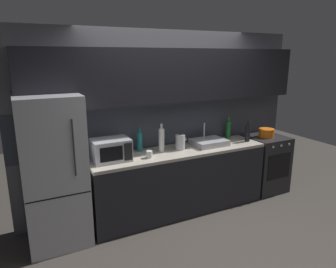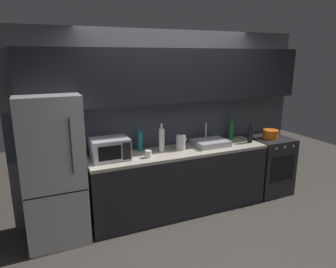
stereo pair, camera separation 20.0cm
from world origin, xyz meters
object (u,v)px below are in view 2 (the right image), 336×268
kettle (181,142)px  wine_bottle_dark (250,134)px  microwave (110,149)px  wine_bottle_teal (140,141)px  cooking_pot (270,134)px  refrigerator (53,169)px  mug_clear (148,154)px  wine_bottle_white (162,140)px  oven_range (269,165)px  wine_bottle_green (231,130)px

kettle → wine_bottle_dark: (1.11, -0.10, 0.03)m
microwave → wine_bottle_teal: 0.50m
microwave → cooking_pot: microwave is taller
refrigerator → kettle: refrigerator is taller
wine_bottle_teal → wine_bottle_dark: 1.65m
mug_clear → wine_bottle_teal: bearing=89.8°
refrigerator → microwave: size_ratio=3.81×
wine_bottle_white → cooking_pot: wine_bottle_white is taller
mug_clear → oven_range: bearing=3.0°
microwave → wine_bottle_dark: 2.09m
refrigerator → mug_clear: bearing=-5.6°
microwave → wine_bottle_dark: bearing=-2.4°
wine_bottle_dark → cooking_pot: (0.45, 0.07, -0.06)m
oven_range → kettle: kettle is taller
wine_bottle_white → mug_clear: bearing=-145.0°
wine_bottle_white → mug_clear: size_ratio=4.16×
wine_bottle_teal → wine_bottle_dark: (1.63, -0.28, -0.01)m
kettle → wine_bottle_white: 0.28m
wine_bottle_white → wine_bottle_dark: bearing=-5.7°
wine_bottle_teal → wine_bottle_green: bearing=0.1°
kettle → wine_bottle_teal: 0.56m
kettle → cooking_pot: bearing=-1.1°
kettle → wine_bottle_teal: wine_bottle_teal is taller
oven_range → microwave: 2.62m
microwave → wine_bottle_white: wine_bottle_white is taller
microwave → cooking_pot: 2.54m
kettle → wine_bottle_dark: 1.11m
refrigerator → wine_bottle_dark: 2.78m
wine_bottle_green → kettle: bearing=-168.9°
microwave → wine_bottle_teal: (0.46, 0.20, 0.00)m
wine_bottle_green → wine_bottle_white: size_ratio=0.88×
kettle → wine_bottle_white: bearing=171.2°
wine_bottle_teal → microwave: bearing=-156.8°
kettle → microwave: bearing=-179.4°
wine_bottle_teal → wine_bottle_dark: bearing=-9.9°
mug_clear → refrigerator: bearing=174.4°
oven_range → wine_bottle_dark: wine_bottle_dark is taller
oven_range → cooking_pot: (-0.01, 0.00, 0.52)m
kettle → wine_bottle_dark: wine_bottle_dark is taller
wine_bottle_teal → cooking_pot: 2.09m
wine_bottle_green → wine_bottle_teal: (-1.49, -0.00, -0.00)m
wine_bottle_dark → microwave: bearing=177.6°
refrigerator → wine_bottle_green: size_ratio=5.23×
refrigerator → wine_bottle_teal: refrigerator is taller
wine_bottle_dark → cooking_pot: 0.46m
oven_range → cooking_pot: bearing=174.2°
refrigerator → microwave: bearing=1.6°
microwave → mug_clear: microwave is taller
wine_bottle_teal → kettle: bearing=-19.6°
mug_clear → wine_bottle_dark: bearing=1.5°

